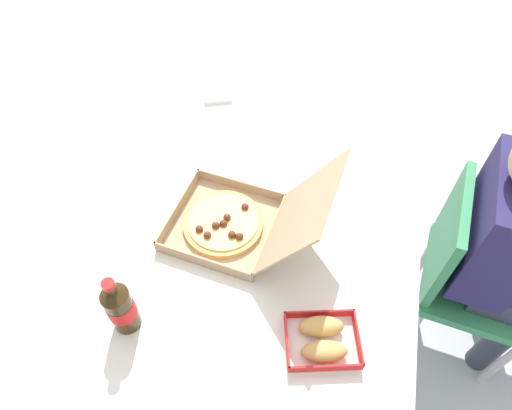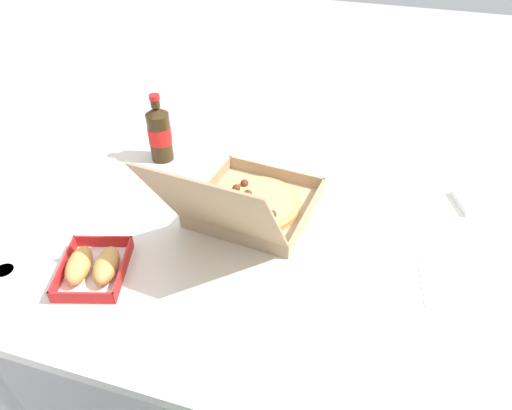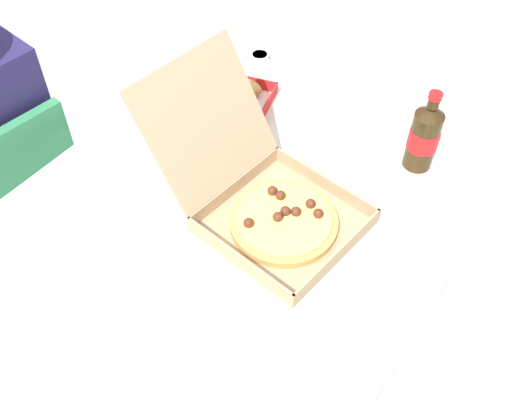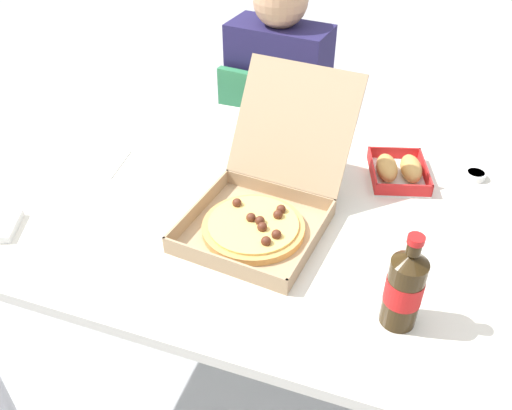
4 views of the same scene
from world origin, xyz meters
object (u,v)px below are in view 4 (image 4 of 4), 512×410
(diner_person, at_px, (284,94))
(pizza_box_open, at_px, (262,207))
(dipping_sauce_cup, at_px, (475,175))
(chair, at_px, (276,147))
(paper_menu, at_px, (88,161))
(cola_bottle, at_px, (404,288))
(bread_side_box, at_px, (399,170))

(diner_person, distance_m, pizza_box_open, 0.88)
(dipping_sauce_cup, bearing_deg, diner_person, 145.97)
(pizza_box_open, xyz_separation_m, dipping_sauce_cup, (0.50, 0.38, -0.04))
(chair, relative_size, paper_menu, 3.95)
(pizza_box_open, xyz_separation_m, paper_menu, (-0.57, 0.09, -0.05))
(pizza_box_open, height_order, dipping_sauce_cup, pizza_box_open)
(cola_bottle, height_order, dipping_sauce_cup, cola_bottle)
(dipping_sauce_cup, bearing_deg, cola_bottle, -103.09)
(pizza_box_open, xyz_separation_m, bread_side_box, (0.29, 0.31, -0.02))
(cola_bottle, distance_m, dipping_sauce_cup, 0.61)
(chair, height_order, paper_menu, chair)
(cola_bottle, bearing_deg, dipping_sauce_cup, 76.91)
(diner_person, distance_m, dipping_sauce_cup, 0.85)
(dipping_sauce_cup, bearing_deg, paper_menu, -165.09)
(chair, xyz_separation_m, dipping_sauce_cup, (0.71, -0.41, 0.29))
(pizza_box_open, bearing_deg, diner_person, 103.41)
(chair, xyz_separation_m, paper_menu, (-0.36, -0.70, 0.28))
(diner_person, bearing_deg, paper_menu, -115.89)
(pizza_box_open, height_order, bread_side_box, pizza_box_open)
(pizza_box_open, height_order, cola_bottle, pizza_box_open)
(diner_person, height_order, cola_bottle, diner_person)
(bread_side_box, xyz_separation_m, paper_menu, (-0.86, -0.22, -0.02))
(pizza_box_open, distance_m, cola_bottle, 0.42)
(bread_side_box, bearing_deg, pizza_box_open, -133.34)
(cola_bottle, bearing_deg, paper_menu, 162.10)
(chair, bearing_deg, cola_bottle, -60.29)
(paper_menu, bearing_deg, dipping_sauce_cup, 6.79)
(paper_menu, xyz_separation_m, dipping_sauce_cup, (1.07, 0.28, 0.01))
(chair, height_order, bread_side_box, chair)
(paper_menu, bearing_deg, chair, 54.60)
(chair, height_order, pizza_box_open, pizza_box_open)
(chair, xyz_separation_m, cola_bottle, (0.57, -1.00, 0.37))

